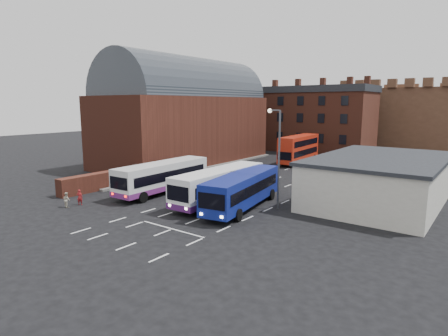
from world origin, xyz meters
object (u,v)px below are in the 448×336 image
Objects in this scene: bus_white_inbound at (220,183)px; bus_blue at (243,188)px; bus_red_double at (299,149)px; street_lamp at (277,149)px; pedestrian_red at (80,197)px; bus_white_outbound at (163,175)px; pedestrian_beige at (67,200)px.

bus_white_inbound reaches higher than bus_blue.
bus_red_double is 26.08m from street_lamp.
bus_red_double is 7.51× the size of pedestrian_red.
street_lamp is (9.40, -24.15, 2.94)m from bus_red_double.
street_lamp is at bearing -166.08° from bus_white_inbound.
street_lamp reaches higher than pedestrian_red.
bus_red_double is (-4.31, 25.55, 0.41)m from bus_white_inbound.
street_lamp reaches higher than bus_blue.
bus_blue is (9.79, -0.04, -0.04)m from bus_white_outbound.
bus_red_double reaches higher than pedestrian_red.
bus_white_outbound is 1.33× the size of street_lamp.
bus_red_double reaches higher than pedestrian_beige.
bus_blue is at bearing -143.04° from street_lamp.
pedestrian_beige is (-12.56, -8.97, -1.12)m from bus_blue.
bus_white_outbound is 8.08× the size of pedestrian_red.
bus_blue is 15.47m from pedestrian_beige.
bus_white_outbound is at bearing -140.41° from pedestrian_red.
pedestrian_beige is at bearing 46.45° from pedestrian_red.
street_lamp is at bearing 5.88° from bus_white_outbound.
pedestrian_beige is at bearing 42.20° from bus_white_inbound.
bus_white_inbound is 13.57m from pedestrian_beige.
bus_white_outbound is 8.35m from pedestrian_red.
pedestrian_red is (-2.55, -7.88, -1.12)m from bus_white_outbound.
pedestrian_red is (-12.34, -7.84, -1.08)m from bus_blue.
street_lamp is at bearing -135.52° from pedestrian_beige.
bus_red_double is at bearing -90.22° from pedestrian_beige.
bus_white_outbound is 1.08× the size of bus_red_double.
bus_blue is 8.04× the size of pedestrian_red.
bus_blue reaches higher than pedestrian_red.
street_lamp is (2.33, 1.75, 3.39)m from bus_blue.
bus_blue is at bearing 179.92° from pedestrian_red.
pedestrian_beige is at bearing 77.54° from bus_red_double.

